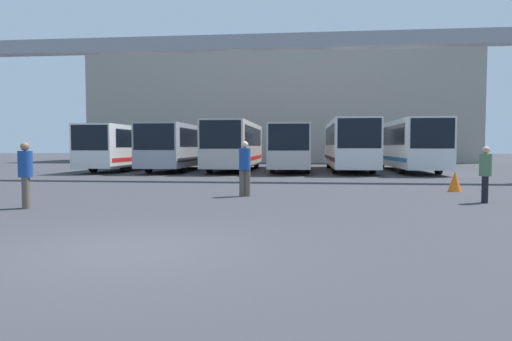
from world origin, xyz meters
TOP-DOWN VIEW (x-y plane):
  - ground_plane at (0.00, 0.00)m, footprint 200.00×200.00m
  - building_backdrop at (0.00, 45.12)m, footprint 40.13×12.00m
  - overhead_gantry at (0.00, 15.91)m, footprint 29.85×0.80m
  - bus_slot_0 at (-9.54, 24.22)m, footprint 2.44×11.92m
  - bus_slot_1 at (-5.73, 23.57)m, footprint 2.63×10.63m
  - bus_slot_2 at (-1.91, 23.84)m, footprint 2.59×11.17m
  - bus_slot_3 at (1.91, 24.44)m, footprint 2.48×12.36m
  - bus_slot_4 at (5.73, 24.38)m, footprint 2.58×12.25m
  - bus_slot_5 at (9.54, 24.20)m, footprint 2.52×11.88m
  - pedestrian_near_right at (-4.53, 4.42)m, footprint 0.36×0.36m
  - pedestrian_mid_right at (0.83, 7.95)m, footprint 0.38×0.38m
  - pedestrian_near_center at (7.99, 6.94)m, footprint 0.34×0.34m
  - traffic_cone at (8.23, 10.35)m, footprint 0.48×0.48m

SIDE VIEW (x-z plane):
  - ground_plane at x=0.00m, z-range 0.00..0.00m
  - traffic_cone at x=8.23m, z-range 0.00..0.74m
  - pedestrian_near_center at x=7.99m, z-range 0.05..1.69m
  - pedestrian_near_right at x=-4.53m, z-range 0.05..1.80m
  - pedestrian_mid_right at x=0.83m, z-range 0.06..1.86m
  - bus_slot_0 at x=-9.54m, z-range 0.23..3.21m
  - bus_slot_3 at x=1.91m, z-range 0.23..3.22m
  - bus_slot_1 at x=-5.73m, z-range 0.23..3.27m
  - bus_slot_2 at x=-1.91m, z-range 0.24..3.45m
  - bus_slot_5 at x=9.54m, z-range 0.25..3.49m
  - bus_slot_4 at x=5.73m, z-range 0.25..3.51m
  - overhead_gantry at x=0.00m, z-range 2.44..9.56m
  - building_backdrop at x=0.00m, z-range 0.00..12.89m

